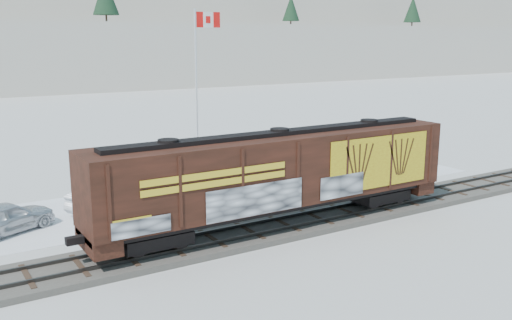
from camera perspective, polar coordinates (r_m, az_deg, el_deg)
ground at (r=27.34m, az=-0.62°, el=-7.65°), size 500.00×500.00×0.00m
rail_track at (r=27.29m, az=-0.62°, el=-7.36°), size 50.00×3.40×0.43m
parking_strip at (r=33.67m, az=-7.27°, el=-3.90°), size 40.00×8.00×0.03m
hopper_railcar at (r=27.36m, az=2.35°, el=-1.19°), size 18.89×3.06×4.53m
flagpole at (r=38.53m, az=-5.77°, el=4.35°), size 2.30×0.90×11.11m
car_silver at (r=30.00m, az=-23.68°, el=-5.28°), size 4.92×3.57×1.56m
car_white at (r=32.23m, az=-14.12°, el=-3.30°), size 5.45×3.79×1.70m
car_dark at (r=37.88m, az=4.55°, el=-0.80°), size 5.78×3.88×1.55m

